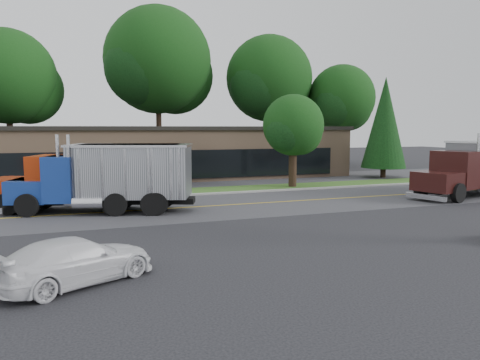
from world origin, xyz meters
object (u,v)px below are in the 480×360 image
at_px(dump_truck_red, 104,176).
at_px(dump_truck_maroon, 475,166).
at_px(rally_car, 76,261).
at_px(dump_truck_blue, 107,176).

relative_size(dump_truck_red, dump_truck_maroon, 1.09).
xyz_separation_m(dump_truck_maroon, rally_car, (-23.70, -9.16, -1.18)).
bearing_deg(dump_truck_maroon, rally_car, 5.92).
relative_size(dump_truck_blue, dump_truck_maroon, 0.91).
xyz_separation_m(dump_truck_red, dump_truck_blue, (0.14, -0.29, -0.01)).
xyz_separation_m(dump_truck_red, rally_car, (-1.52, -11.12, -1.18)).
bearing_deg(dump_truck_red, dump_truck_maroon, -164.23).
distance_m(dump_truck_blue, rally_car, 11.02).
height_order(dump_truck_maroon, rally_car, dump_truck_maroon).
height_order(dump_truck_red, dump_truck_maroon, same).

